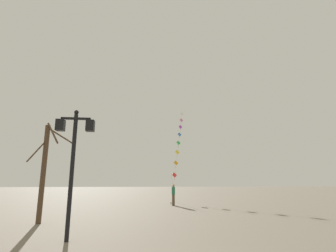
# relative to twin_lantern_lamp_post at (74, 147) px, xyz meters

# --- Properties ---
(ground_plane) EXTENTS (160.00, 160.00, 0.00)m
(ground_plane) POSITION_rel_twin_lantern_lamp_post_xyz_m (2.87, 13.49, -3.05)
(ground_plane) COLOR #756B5B
(twin_lantern_lamp_post) EXTENTS (1.30, 0.28, 4.39)m
(twin_lantern_lamp_post) POSITION_rel_twin_lantern_lamp_post_xyz_m (0.00, 0.00, 0.00)
(twin_lantern_lamp_post) COLOR black
(twin_lantern_lamp_post) RESTS_ON ground_plane
(kite_train) EXTENTS (3.58, 13.37, 11.91)m
(kite_train) POSITION_rel_twin_lantern_lamp_post_xyz_m (6.89, 20.97, 3.40)
(kite_train) COLOR brown
(kite_train) RESTS_ON ground_plane
(kite_flyer) EXTENTS (0.31, 0.63, 1.71)m
(kite_flyer) POSITION_rel_twin_lantern_lamp_post_xyz_m (5.12, 12.38, -2.15)
(kite_flyer) COLOR brown
(kite_flyer) RESTS_ON ground_plane
(bare_tree) EXTENTS (1.55, 1.95, 4.76)m
(bare_tree) POSITION_rel_twin_lantern_lamp_post_xyz_m (-2.25, 3.88, -0.59)
(bare_tree) COLOR #4C3826
(bare_tree) RESTS_ON ground_plane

